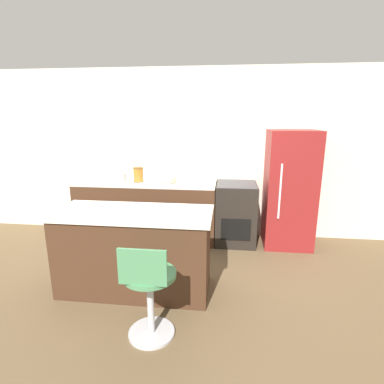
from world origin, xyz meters
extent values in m
plane|color=brown|center=(0.00, 0.00, 0.00)|extent=(14.00, 14.00, 0.00)
cube|color=beige|center=(0.00, 0.68, 1.30)|extent=(8.00, 0.06, 2.60)
cube|color=#422819|center=(-0.32, 0.34, 0.44)|extent=(2.14, 0.63, 0.88)
cube|color=silver|center=(-0.32, 0.34, 0.89)|extent=(2.14, 0.63, 0.03)
cube|color=#9EA3A8|center=(-0.69, 0.34, 0.91)|extent=(0.44, 0.35, 0.01)
cube|color=#422819|center=(-0.07, -1.10, 0.43)|extent=(1.61, 0.66, 0.87)
cube|color=silver|center=(-0.07, -1.10, 0.89)|extent=(1.68, 0.70, 0.04)
cube|color=black|center=(1.06, 0.34, 0.45)|extent=(0.60, 0.63, 0.91)
cube|color=black|center=(1.06, 0.01, 0.32)|extent=(0.42, 0.01, 0.32)
cube|color=#333338|center=(1.06, 0.34, 0.91)|extent=(0.57, 0.60, 0.01)
cube|color=maroon|center=(1.82, 0.34, 0.85)|extent=(0.68, 0.63, 1.70)
cube|color=silver|center=(1.63, 0.01, 0.89)|extent=(0.02, 0.02, 0.76)
cylinder|color=#B7B7BC|center=(0.28, -1.80, 0.01)|extent=(0.41, 0.41, 0.02)
cylinder|color=#B7B7BC|center=(0.28, -1.80, 0.28)|extent=(0.06, 0.06, 0.57)
cylinder|color=#478456|center=(0.28, -1.80, 0.59)|extent=(0.46, 0.46, 0.04)
cube|color=#478456|center=(0.28, -1.99, 0.76)|extent=(0.39, 0.02, 0.30)
cylinder|color=silver|center=(-0.73, 0.33, 0.98)|extent=(0.20, 0.20, 0.13)
sphere|color=silver|center=(-0.73, 0.33, 1.08)|extent=(0.11, 0.11, 0.11)
cylinder|color=#C1B28E|center=(0.02, 0.33, 0.96)|extent=(0.26, 0.26, 0.09)
cylinder|color=#9E6623|center=(-0.43, 0.33, 1.02)|extent=(0.15, 0.15, 0.20)
cylinder|color=brown|center=(-0.43, 0.33, 1.12)|extent=(0.15, 0.15, 0.02)
camera|label=1|loc=(0.90, -4.02, 1.89)|focal=28.00mm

